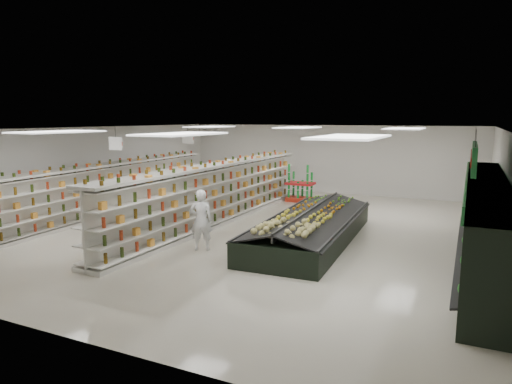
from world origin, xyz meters
The scene contains 16 objects.
floor centered at (0.00, 0.00, 0.00)m, with size 16.00×16.00×0.00m, color beige.
ceiling centered at (0.00, 0.00, 3.20)m, with size 14.00×16.00×0.02m, color white.
wall_back centered at (0.00, 8.00, 1.60)m, with size 14.00×0.02×3.20m, color silver.
wall_front centered at (0.00, -8.00, 1.60)m, with size 14.00×0.02×3.20m, color silver.
wall_left centered at (-7.00, 0.00, 1.60)m, with size 0.02×16.00×3.20m, color silver.
wall_right centered at (7.00, 0.00, 1.60)m, with size 0.02×16.00×3.20m, color silver.
produce_wall_case centered at (6.53, -1.50, 1.24)m, with size 0.93×8.00×2.20m.
aisle_sign_near centered at (-3.80, -2.00, 2.75)m, with size 0.52×0.06×0.75m.
aisle_sign_far centered at (-3.80, 2.00, 2.75)m, with size 0.52×0.06×0.75m.
hortifruti_banner centered at (6.25, -1.50, 2.65)m, with size 0.12×3.20×0.95m.
gondola_left centered at (-5.85, 0.17, 0.87)m, with size 1.24×10.93×1.89m.
gondola_center centered at (-1.50, 0.21, 0.93)m, with size 1.05×11.68×2.02m.
produce_island centered at (2.13, -0.64, 0.44)m, with size 2.59×6.53×0.96m.
soda_endcap centered at (-0.31, 5.23, 0.71)m, with size 1.15×0.79×1.47m.
shopper_main centered at (-0.24, -2.81, 0.83)m, with size 0.61×0.40×1.67m, color white.
shopper_background centered at (-3.13, 3.75, 0.90)m, with size 0.87×0.54×1.79m, color tan.
Camera 1 is at (6.16, -12.97, 3.53)m, focal length 32.00 mm.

